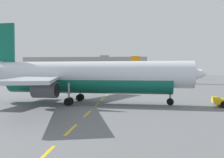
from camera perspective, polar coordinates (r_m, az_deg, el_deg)
The scene contains 6 objects.
ground at distance 55.12m, azimuth 22.64°, elevation -3.23°, with size 400.00×400.00×0.00m, color slate.
apron_paint_markings at distance 48.87m, azimuth -1.25°, elevation -3.72°, with size 8.00×93.79×0.01m.
airliner_foreground at distance 37.28m, azimuth -6.40°, elevation 0.54°, with size 34.82×34.47×12.20m.
airliner_mid_left at distance 94.85m, azimuth 11.81°, elevation 1.07°, with size 28.74×27.68×10.32m.
catering_truck at distance 59.36m, azimuth -14.37°, elevation -1.17°, with size 7.03×6.14×3.14m.
terminal_satellite at distance 178.28m, azimuth -5.71°, elevation 2.66°, with size 83.11×23.95×15.12m.
Camera 1 is at (23.08, -12.22, 4.94)m, focal length 40.22 mm.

